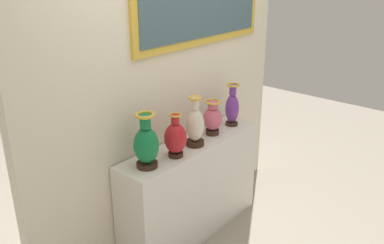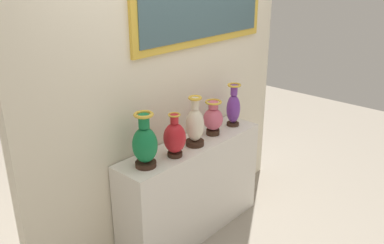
# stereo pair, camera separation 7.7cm
# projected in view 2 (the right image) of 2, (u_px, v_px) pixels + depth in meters

# --- Properties ---
(ground_plane) EXTENTS (8.78, 8.78, 0.00)m
(ground_plane) POSITION_uv_depth(u_px,v_px,m) (192.00, 231.00, 3.71)
(ground_plane) COLOR gray
(display_shelf) EXTENTS (1.44, 0.35, 0.87)m
(display_shelf) POSITION_uv_depth(u_px,v_px,m) (192.00, 189.00, 3.56)
(display_shelf) COLOR silver
(display_shelf) RESTS_ON ground_plane
(back_wall) EXTENTS (2.78, 0.14, 3.06)m
(back_wall) POSITION_uv_depth(u_px,v_px,m) (171.00, 58.00, 3.30)
(back_wall) COLOR beige
(back_wall) RESTS_ON ground_plane
(vase_emerald) EXTENTS (0.18, 0.18, 0.42)m
(vase_emerald) POSITION_uv_depth(u_px,v_px,m) (145.00, 144.00, 2.95)
(vase_emerald) COLOR #382319
(vase_emerald) RESTS_ON display_shelf
(vase_crimson) EXTENTS (0.17, 0.17, 0.34)m
(vase_crimson) POSITION_uv_depth(u_px,v_px,m) (175.00, 138.00, 3.12)
(vase_crimson) COLOR #382319
(vase_crimson) RESTS_ON display_shelf
(vase_ivory) EXTENTS (0.15, 0.15, 0.42)m
(vase_ivory) POSITION_uv_depth(u_px,v_px,m) (195.00, 125.00, 3.30)
(vase_ivory) COLOR #382319
(vase_ivory) RESTS_ON display_shelf
(vase_rose) EXTENTS (0.17, 0.17, 0.30)m
(vase_rose) POSITION_uv_depth(u_px,v_px,m) (213.00, 118.00, 3.52)
(vase_rose) COLOR #382319
(vase_rose) RESTS_ON display_shelf
(vase_violet) EXTENTS (0.12, 0.12, 0.39)m
(vase_violet) POSITION_uv_depth(u_px,v_px,m) (233.00, 107.00, 3.70)
(vase_violet) COLOR #382319
(vase_violet) RESTS_ON display_shelf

